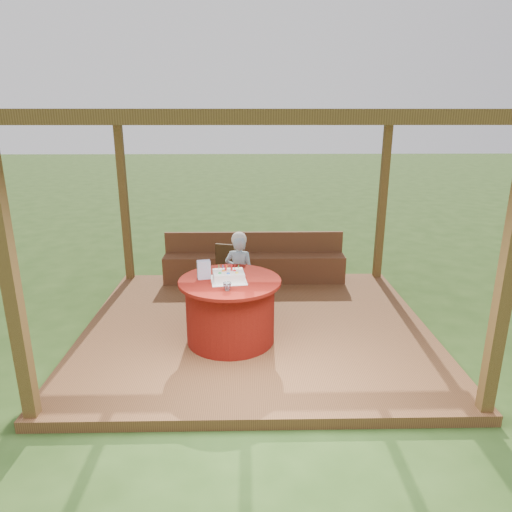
{
  "coord_description": "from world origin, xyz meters",
  "views": [
    {
      "loc": [
        -0.12,
        -5.55,
        2.79
      ],
      "look_at": [
        0.0,
        0.25,
        1.0
      ],
      "focal_mm": 32.0,
      "sensor_mm": 36.0,
      "label": 1
    }
  ],
  "objects": [
    {
      "name": "elderly_woman",
      "position": [
        -0.23,
        0.45,
        0.71
      ],
      "size": [
        0.45,
        0.35,
        1.16
      ],
      "color": "#8CB6D0",
      "rests_on": "deck"
    },
    {
      "name": "deck",
      "position": [
        0.0,
        0.0,
        0.06
      ],
      "size": [
        4.5,
        4.0,
        0.12
      ],
      "primitive_type": "cube",
      "color": "brown",
      "rests_on": "ground"
    },
    {
      "name": "chair",
      "position": [
        -0.43,
        0.84,
        0.58
      ],
      "size": [
        0.49,
        0.49,
        0.85
      ],
      "color": "#362411",
      "rests_on": "deck"
    },
    {
      "name": "ground",
      "position": [
        0.0,
        0.0,
        0.0
      ],
      "size": [
        60.0,
        60.0,
        0.0
      ],
      "primitive_type": "plane",
      "color": "#274416",
      "rests_on": "ground"
    },
    {
      "name": "gift_bag",
      "position": [
        -0.64,
        -0.36,
        1.02
      ],
      "size": [
        0.17,
        0.13,
        0.22
      ],
      "primitive_type": "cube",
      "rotation": [
        0.0,
        0.0,
        0.21
      ],
      "color": "#D88BBC",
      "rests_on": "table"
    },
    {
      "name": "bench",
      "position": [
        0.0,
        1.72,
        0.38
      ],
      "size": [
        3.0,
        0.42,
        0.8
      ],
      "color": "brown",
      "rests_on": "deck"
    },
    {
      "name": "table",
      "position": [
        -0.33,
        -0.42,
        0.52
      ],
      "size": [
        1.23,
        1.23,
        0.79
      ],
      "color": "maroon",
      "rests_on": "deck"
    },
    {
      "name": "birthday_cake",
      "position": [
        -0.34,
        -0.44,
        0.97
      ],
      "size": [
        0.46,
        0.46,
        0.18
      ],
      "color": "white",
      "rests_on": "table"
    },
    {
      "name": "pergola",
      "position": [
        0.0,
        0.0,
        2.41
      ],
      "size": [
        4.5,
        4.0,
        2.72
      ],
      "color": "brown",
      "rests_on": "deck"
    },
    {
      "name": "drinking_glass",
      "position": [
        -0.34,
        -0.77,
        0.96
      ],
      "size": [
        0.12,
        0.12,
        0.09
      ],
      "primitive_type": "imported",
      "rotation": [
        0.0,
        0.0,
        0.34
      ],
      "color": "white",
      "rests_on": "table"
    }
  ]
}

